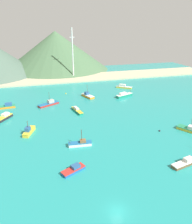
# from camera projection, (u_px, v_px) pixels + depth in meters

# --- Properties ---
(ground) EXTENTS (260.00, 280.00, 0.50)m
(ground) POSITION_uv_depth(u_px,v_px,m) (85.00, 143.00, 71.97)
(ground) COLOR teal
(fishing_boat_0) EXTENTS (4.72, 7.80, 5.33)m
(fishing_boat_0) POSITION_uv_depth(u_px,v_px,m) (29.00, 131.00, 77.37)
(fishing_boat_0) COLOR gold
(fishing_boat_0) RESTS_ON ground
(fishing_boat_1) EXTENTS (7.17, 8.75, 5.31)m
(fishing_boat_1) POSITION_uv_depth(u_px,v_px,m) (189.00, 129.00, 79.43)
(fishing_boat_1) COLOR gold
(fishing_boat_1) RESTS_ON ground
(fishing_boat_2) EXTENTS (6.74, 8.07, 2.48)m
(fishing_boat_2) POSITION_uv_depth(u_px,v_px,m) (4.00, 117.00, 89.65)
(fishing_boat_2) COLOR #232328
(fishing_boat_2) RESTS_ON ground
(fishing_boat_3) EXTENTS (9.17, 3.90, 2.04)m
(fishing_boat_3) POSITION_uv_depth(u_px,v_px,m) (186.00, 163.00, 60.14)
(fishing_boat_3) COLOR brown
(fishing_boat_3) RESTS_ON ground
(fishing_boat_4) EXTENTS (3.95, 9.88, 2.09)m
(fishing_boat_4) POSITION_uv_depth(u_px,v_px,m) (77.00, 110.00, 97.22)
(fishing_boat_4) COLOR #198466
(fishing_boat_4) RESTS_ON ground
(fishing_boat_6) EXTENTS (7.12, 5.04, 1.76)m
(fishing_boat_6) POSITION_uv_depth(u_px,v_px,m) (74.00, 169.00, 57.39)
(fishing_boat_6) COLOR #1E5BA8
(fishing_boat_6) RESTS_ON ground
(fishing_boat_7) EXTENTS (9.36, 7.77, 2.48)m
(fishing_boat_7) POSITION_uv_depth(u_px,v_px,m) (124.00, 87.00, 134.08)
(fishing_boat_7) COLOR gold
(fishing_boat_7) RESTS_ON ground
(fishing_boat_9) EXTENTS (8.28, 3.08, 2.51)m
(fishing_boat_9) POSITION_uv_depth(u_px,v_px,m) (7.00, 106.00, 101.52)
(fishing_boat_9) COLOR orange
(fishing_boat_9) RESTS_ON ground
(fishing_boat_10) EXTENTS (10.80, 5.92, 3.05)m
(fishing_boat_10) POSITION_uv_depth(u_px,v_px,m) (124.00, 95.00, 117.52)
(fishing_boat_10) COLOR #198466
(fishing_boat_10) RESTS_ON ground
(fishing_boat_11) EXTENTS (10.91, 7.53, 6.54)m
(fishing_boat_11) POSITION_uv_depth(u_px,v_px,m) (49.00, 104.00, 105.15)
(fishing_boat_11) COLOR red
(fishing_boat_11) RESTS_ON ground
(fishing_boat_13) EXTENTS (7.90, 2.88, 5.87)m
(fishing_boat_13) POSITION_uv_depth(u_px,v_px,m) (80.00, 144.00, 69.74)
(fishing_boat_13) COLOR silver
(fishing_boat_13) RESTS_ON ground
(fishing_boat_15) EXTENTS (5.71, 9.31, 6.76)m
(fishing_boat_15) POSITION_uv_depth(u_px,v_px,m) (88.00, 96.00, 117.13)
(fishing_boat_15) COLOR orange
(fishing_boat_15) RESTS_ON ground
(buoy_0) EXTENTS (0.74, 0.74, 0.74)m
(buoy_0) POSITION_uv_depth(u_px,v_px,m) (159.00, 131.00, 79.49)
(buoy_0) COLOR #232328
(buoy_0) RESTS_ON ground
(buoy_1) EXTENTS (0.72, 0.72, 0.72)m
(buoy_1) POSITION_uv_depth(u_px,v_px,m) (66.00, 94.00, 122.85)
(buoy_1) COLOR gold
(buoy_1) RESTS_ON ground
(beach_strip) EXTENTS (247.00, 24.73, 1.20)m
(beach_strip) POSITION_uv_depth(u_px,v_px,m) (57.00, 79.00, 154.26)
(beach_strip) COLOR #C6B793
(beach_strip) RESTS_ON ground
(hill_central) EXTENTS (92.58, 92.58, 32.72)m
(hill_central) POSITION_uv_depth(u_px,v_px,m) (56.00, 51.00, 187.15)
(hill_central) COLOR #476B47
(hill_central) RESTS_ON ground
(radio_tower) EXTENTS (3.57, 2.86, 35.70)m
(radio_tower) POSITION_uv_depth(u_px,v_px,m) (73.00, 54.00, 151.29)
(radio_tower) COLOR silver
(radio_tower) RESTS_ON ground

